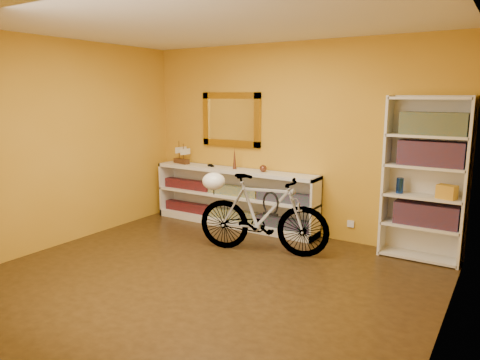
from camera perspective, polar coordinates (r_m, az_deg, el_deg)
The scene contains 24 objects.
floor at distance 4.78m, azimuth -4.58°, elevation -12.68°, with size 4.50×4.00×0.01m, color black.
ceiling at distance 4.44m, azimuth -5.12°, elevation 19.94°, with size 4.50×4.00×0.01m, color silver.
back_wall at distance 6.13m, azimuth 6.52°, elevation 5.16°, with size 4.50×0.01×2.60m, color #C2871D.
left_wall at distance 6.05m, azimuth -22.24°, elevation 4.35°, with size 0.01×4.00×2.60m, color #C2871D.
right_wall at distance 3.57m, azimuth 25.49°, elevation 0.09°, with size 0.01×4.00×2.60m, color #C2871D.
gilt_mirror at distance 6.55m, azimuth -1.16°, elevation 7.78°, with size 0.98×0.06×0.78m, color olive.
wall_socket at distance 5.99m, azimuth 14.04°, elevation -5.49°, with size 0.09×0.01×0.09m, color silver.
console_unit at distance 6.50m, azimuth -0.80°, elevation -2.26°, with size 2.60×0.35×0.85m, color silver, non-canonical shape.
cd_row_lower at distance 6.55m, azimuth -0.89°, elevation -4.47°, with size 2.50×0.13×0.14m, color black.
cd_row_upper at distance 6.46m, azimuth -0.90°, elevation -1.35°, with size 2.50×0.13×0.14m, color navy.
model_ship at distance 6.97m, azimuth -7.55°, elevation 3.54°, with size 0.29×0.11×0.35m, color #3E2311, non-canonical shape.
toy_car at distance 6.65m, azimuth -3.76°, elevation 1.74°, with size 0.00×0.00×0.00m, color black.
bronze_ornament at distance 6.39m, azimuth -0.70°, elevation 2.82°, with size 0.05×0.05×0.32m, color brown.
decorative_orb at distance 6.16m, azimuth 3.00°, elevation 1.49°, with size 0.10×0.10×0.10m, color brown.
bookcase at distance 5.49m, azimuth 22.62°, elevation 0.04°, with size 0.90×0.30×1.90m, color silver, non-canonical shape.
book_row_a at distance 5.57m, azimuth 22.82°, elevation -4.11°, with size 0.70×0.22×0.26m, color maroon.
book_row_b at distance 5.44m, azimuth 23.37°, elevation 3.14°, with size 0.70×0.22×0.28m, color maroon.
book_row_c at distance 5.41m, azimuth 23.63°, elevation 6.66°, with size 0.70×0.22×0.25m, color #1A4D5E.
travel_mug at distance 5.54m, azimuth 19.86°, elevation -0.67°, with size 0.08×0.08×0.18m, color navy.
red_tin at distance 5.48m, azimuth 21.06°, elevation 6.47°, with size 0.13×0.13×0.17m, color maroon.
yellow_bag at distance 5.44m, azimuth 25.05°, elevation -1.40°, with size 0.20×0.13×0.16m, color gold.
bicycle at distance 5.38m, azimuth 2.94°, elevation -4.42°, with size 1.65×0.43×0.97m, color silver.
helmet at distance 5.49m, azimuth -3.40°, elevation -0.16°, with size 0.29×0.28×0.22m, color white.
u_lock at distance 5.32m, azimuth 3.97°, elevation -2.99°, with size 0.22×0.22×0.02m, color black.
Camera 1 is at (2.64, -3.50, 1.90)m, focal length 33.19 mm.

